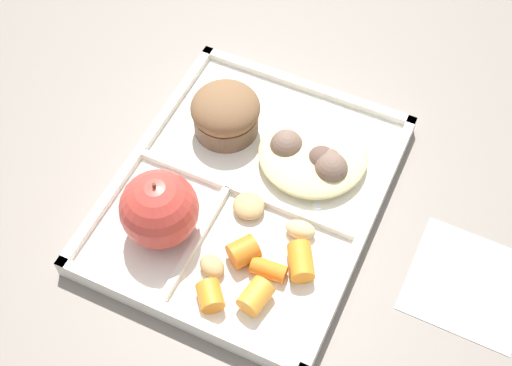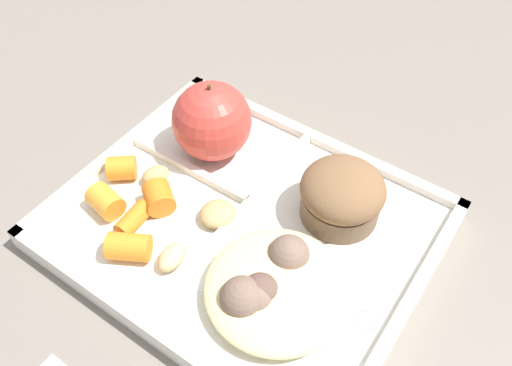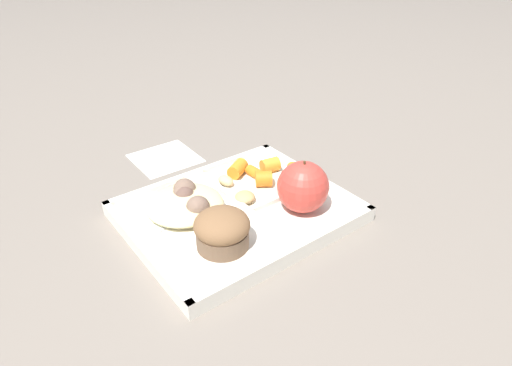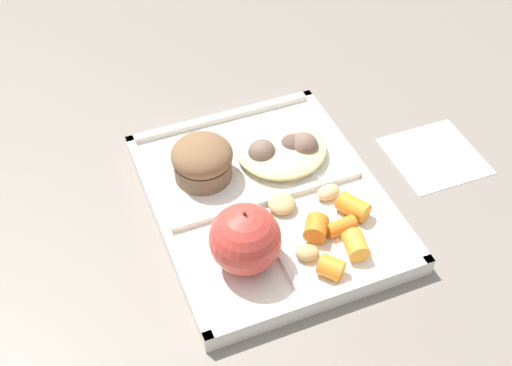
{
  "view_description": "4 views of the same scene",
  "coord_description": "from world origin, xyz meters",
  "px_view_note": "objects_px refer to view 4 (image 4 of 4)",
  "views": [
    {
      "loc": [
        -0.38,
        -0.19,
        0.66
      ],
      "look_at": [
        -0.02,
        -0.02,
        0.07
      ],
      "focal_mm": 49.29,
      "sensor_mm": 36.0,
      "label": 1
    },
    {
      "loc": [
        0.18,
        -0.25,
        0.43
      ],
      "look_at": [
        0.0,
        0.01,
        0.06
      ],
      "focal_mm": 37.73,
      "sensor_mm": 36.0,
      "label": 2
    },
    {
      "loc": [
        0.33,
        0.48,
        0.43
      ],
      "look_at": [
        -0.04,
        -0.0,
        0.05
      ],
      "focal_mm": 31.25,
      "sensor_mm": 36.0,
      "label": 3
    },
    {
      "loc": [
        -0.51,
        0.22,
        0.62
      ],
      "look_at": [
        -0.02,
        0.02,
        0.07
      ],
      "focal_mm": 46.04,
      "sensor_mm": 36.0,
      "label": 4
    }
  ],
  "objects_px": {
    "lunch_tray": "(266,202)",
    "bran_muffin": "(202,160)",
    "green_apple": "(245,239)",
    "plastic_fork": "(271,143)"
  },
  "relations": [
    {
      "from": "lunch_tray",
      "to": "plastic_fork",
      "type": "bearing_deg",
      "value": -25.99
    },
    {
      "from": "green_apple",
      "to": "plastic_fork",
      "type": "xyz_separation_m",
      "value": [
        0.17,
        -0.1,
        -0.04
      ]
    },
    {
      "from": "bran_muffin",
      "to": "plastic_fork",
      "type": "bearing_deg",
      "value": -77.8
    },
    {
      "from": "lunch_tray",
      "to": "bran_muffin",
      "type": "bearing_deg",
      "value": 41.26
    },
    {
      "from": "lunch_tray",
      "to": "plastic_fork",
      "type": "height_order",
      "value": "lunch_tray"
    },
    {
      "from": "plastic_fork",
      "to": "bran_muffin",
      "type": "bearing_deg",
      "value": 102.2
    },
    {
      "from": "lunch_tray",
      "to": "bran_muffin",
      "type": "xyz_separation_m",
      "value": [
        0.07,
        0.06,
        0.03
      ]
    },
    {
      "from": "green_apple",
      "to": "bran_muffin",
      "type": "xyz_separation_m",
      "value": [
        0.15,
        0.0,
        -0.01
      ]
    },
    {
      "from": "bran_muffin",
      "to": "plastic_fork",
      "type": "height_order",
      "value": "bran_muffin"
    },
    {
      "from": "lunch_tray",
      "to": "plastic_fork",
      "type": "relative_size",
      "value": 2.31
    }
  ]
}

